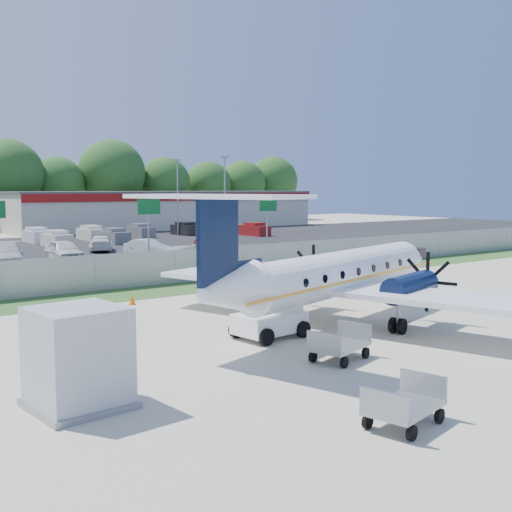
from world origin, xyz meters
TOP-DOWN VIEW (x-y plane):
  - ground at (0.00, 0.00)m, footprint 170.00×170.00m
  - grass_verge at (0.00, 12.00)m, footprint 170.00×4.00m
  - access_road at (0.00, 19.00)m, footprint 170.00×8.00m
  - parking_lot at (0.00, 40.00)m, footprint 170.00×32.00m
  - perimeter_fence at (0.00, 14.00)m, footprint 120.00×0.06m
  - building_east at (26.00, 61.98)m, footprint 44.40×12.40m
  - sign_mid at (3.00, 22.91)m, footprint 1.80×0.26m
  - sign_right at (14.00, 22.91)m, footprint 1.80×0.26m
  - light_pole_ne at (20.00, 38.00)m, footprint 0.90×0.35m
  - light_pole_se at (20.00, 48.00)m, footprint 0.90×0.35m
  - aircraft at (-0.48, -0.11)m, footprint 17.75×17.34m
  - pushback_tug at (-4.06, -0.37)m, footprint 2.78×2.11m
  - baggage_cart_near at (-4.35, -4.29)m, footprint 2.35×1.78m
  - baggage_cart_far at (-7.26, -9.42)m, footprint 2.26×1.64m
  - service_container at (-12.90, -3.50)m, footprint 2.50×2.50m
  - cone_nose at (5.52, 3.69)m, footprint 0.40×0.40m
  - cone_starboard_wing at (-5.21, 9.07)m, footprint 0.32×0.32m
  - road_car_mid at (3.51, 19.75)m, footprint 5.84×3.43m
  - road_car_east at (25.81, 17.98)m, footprint 4.16×2.90m
  - parked_car_b at (-5.54, 28.69)m, footprint 4.00×6.26m
  - parked_car_c at (-1.18, 28.89)m, footprint 2.40×5.15m
  - parked_car_d at (5.92, 28.72)m, footprint 2.75×4.57m
  - parked_car_e at (11.89, 28.94)m, footprint 2.95×4.59m
  - parked_car_g at (4.55, 35.18)m, footprint 3.81×5.28m
  - far_parking_rows at (0.00, 45.00)m, footprint 56.00×10.00m

SIDE VIEW (x-z plane):
  - ground at x=0.00m, z-range 0.00..0.00m
  - road_car_mid at x=3.51m, z-range -0.79..0.79m
  - road_car_east at x=25.81m, z-range -0.65..0.65m
  - parked_car_b at x=-5.54m, z-range -0.84..0.84m
  - parked_car_c at x=-1.18m, z-range -0.85..0.85m
  - parked_car_d at x=5.92m, z-range -0.71..0.71m
  - parked_car_e at x=11.89m, z-range -0.73..0.73m
  - parked_car_g at x=4.55m, z-range -0.71..0.71m
  - far_parking_rows at x=0.00m, z-range -0.80..0.80m
  - grass_verge at x=0.00m, z-range 0.00..0.02m
  - access_road at x=0.00m, z-range 0.00..0.02m
  - parking_lot at x=0.00m, z-range 0.00..0.02m
  - cone_starboard_wing at x=-5.21m, z-range -0.01..0.45m
  - cone_nose at x=5.52m, z-range -0.02..0.55m
  - baggage_cart_far at x=-7.26m, z-range -0.04..1.04m
  - baggage_cart_near at x=-4.35m, z-range -0.04..1.06m
  - pushback_tug at x=-4.06m, z-range -0.03..1.40m
  - perimeter_fence at x=0.00m, z-range 0.01..2.00m
  - service_container at x=-12.90m, z-range -0.09..2.51m
  - aircraft at x=-0.48m, z-range -0.62..4.81m
  - building_east at x=26.00m, z-range 0.01..5.25m
  - sign_mid at x=3.00m, z-range 1.11..6.11m
  - sign_right at x=14.00m, z-range 1.11..6.11m
  - light_pole_ne at x=20.00m, z-range 0.69..9.78m
  - light_pole_se at x=20.00m, z-range 0.69..9.78m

